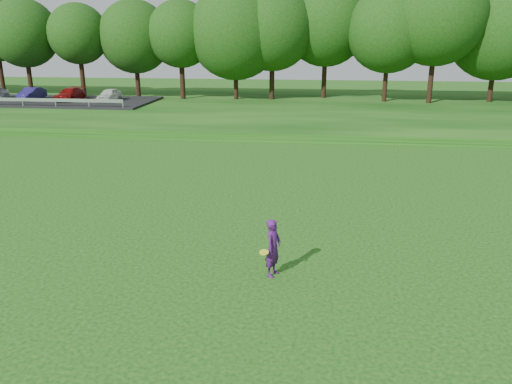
# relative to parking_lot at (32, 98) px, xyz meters

# --- Properties ---
(ground) EXTENTS (140.00, 140.00, 0.00)m
(ground) POSITION_rel_parking_lot_xyz_m (23.82, -32.80, -1.01)
(ground) COLOR #0D3E0C
(ground) RESTS_ON ground
(berm) EXTENTS (130.00, 30.00, 0.60)m
(berm) POSITION_rel_parking_lot_xyz_m (23.82, 1.20, -0.71)
(berm) COLOR #0D3E0C
(berm) RESTS_ON ground
(walking_path) EXTENTS (130.00, 1.60, 0.04)m
(walking_path) POSITION_rel_parking_lot_xyz_m (23.82, -12.80, -0.99)
(walking_path) COLOR gray
(walking_path) RESTS_ON ground
(treeline) EXTENTS (104.00, 7.00, 15.00)m
(treeline) POSITION_rel_parking_lot_xyz_m (23.82, 5.20, 7.09)
(treeline) COLOR #0F3C0D
(treeline) RESTS_ON berm
(parking_lot) EXTENTS (24.00, 9.00, 1.38)m
(parking_lot) POSITION_rel_parking_lot_xyz_m (0.00, 0.00, 0.00)
(parking_lot) COLOR black
(parking_lot) RESTS_ON berm
(woman) EXTENTS (0.67, 0.88, 1.75)m
(woman) POSITION_rel_parking_lot_xyz_m (26.74, -33.05, -0.14)
(woman) COLOR #4B1666
(woman) RESTS_ON ground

